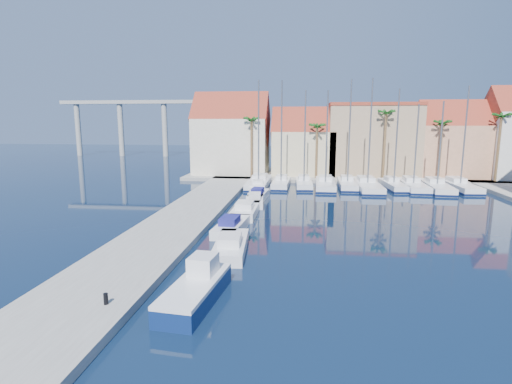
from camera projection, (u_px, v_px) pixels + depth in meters
ground at (262, 299)px, 20.98m from camera, size 260.00×260.00×0.00m
quay_west at (177, 224)px, 35.18m from camera, size 6.00×77.00×0.50m
shore_north at (351, 175)px, 66.70m from camera, size 54.00×16.00×0.50m
bollard at (106, 299)px, 19.19m from camera, size 0.22×0.22×0.55m
fishing_boat at (197, 288)px, 20.56m from camera, size 2.66×6.26×2.13m
motorboat_west_0 at (231, 245)px, 28.35m from camera, size 2.61×6.78×1.40m
motorboat_west_1 at (231, 226)px, 33.63m from camera, size 2.47×6.30×1.40m
motorboat_west_2 at (246, 210)px, 39.73m from camera, size 2.28×7.12×1.40m
motorboat_west_3 at (255, 200)px, 44.41m from camera, size 2.37×5.90×1.40m
motorboat_west_4 at (258, 195)px, 47.73m from camera, size 2.24×5.80×1.40m
motorboat_west_5 at (258, 186)px, 54.03m from camera, size 2.24×6.07×1.40m
sailboat_0 at (259, 182)px, 56.84m from camera, size 2.96×10.92×14.67m
sailboat_1 at (281, 182)px, 56.25m from camera, size 2.42×8.47×14.57m
sailboat_2 at (304, 183)px, 55.97m from camera, size 2.48×8.20×13.27m
sailboat_3 at (325, 184)px, 55.32m from camera, size 2.88×10.01×13.22m
sailboat_4 at (347, 183)px, 55.55m from camera, size 2.50×8.86×14.67m
sailboat_5 at (367, 185)px, 54.48m from camera, size 3.09×11.31×14.69m
sailboat_6 at (393, 184)px, 54.57m from camera, size 2.88×8.36×13.36m
sailboat_7 at (412, 185)px, 54.38m from camera, size 2.97×10.20×11.37m
sailboat_8 at (436, 186)px, 53.45m from camera, size 3.29×10.35×11.72m
sailboat_9 at (458, 185)px, 53.90m from camera, size 3.03×9.95×13.67m
building_0 at (232, 137)px, 66.94m from camera, size 12.30×9.00×13.50m
building_1 at (304, 145)px, 65.76m from camera, size 10.30×8.00×11.00m
building_2 at (371, 139)px, 65.29m from camera, size 14.20×10.20×11.50m
building_3 at (450, 142)px, 63.00m from camera, size 10.30×8.00×12.00m
palm_0 at (252, 122)px, 61.14m from camera, size 2.60×2.60×10.15m
palm_1 at (317, 128)px, 60.14m from camera, size 2.60×2.60×9.15m
palm_2 at (386, 115)px, 58.65m from camera, size 2.60×2.60×11.15m
palm_3 at (442, 125)px, 57.97m from camera, size 2.60×2.60×9.65m
palm_4 at (501, 118)px, 56.88m from camera, size 2.60×2.60×10.65m
viaduct at (146, 117)px, 103.87m from camera, size 48.00×2.20×14.45m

